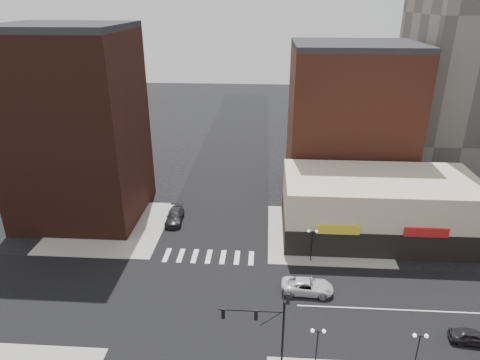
{
  "coord_description": "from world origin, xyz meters",
  "views": [
    {
      "loc": [
        6.5,
        -35.0,
        28.65
      ],
      "look_at": [
        3.79,
        6.18,
        11.0
      ],
      "focal_mm": 32.0,
      "sensor_mm": 36.0,
      "label": 1
    }
  ],
  "objects_px": {
    "dark_sedan_north": "(175,216)",
    "street_lamp_ne": "(312,237)",
    "traffic_signal": "(271,319)",
    "dark_sedan_east": "(472,337)",
    "street_lamp_se_b": "(419,344)",
    "street_lamp_se_a": "(318,339)",
    "white_suv": "(307,286)"
  },
  "relations": [
    {
      "from": "street_lamp_se_a",
      "to": "street_lamp_ne",
      "type": "xyz_separation_m",
      "value": [
        1.0,
        16.0,
        0.0
      ]
    },
    {
      "from": "white_suv",
      "to": "street_lamp_ne",
      "type": "bearing_deg",
      "value": -6.1
    },
    {
      "from": "street_lamp_se_a",
      "to": "white_suv",
      "type": "relative_size",
      "value": 0.77
    },
    {
      "from": "street_lamp_se_b",
      "to": "street_lamp_ne",
      "type": "height_order",
      "value": "same"
    },
    {
      "from": "street_lamp_se_b",
      "to": "white_suv",
      "type": "relative_size",
      "value": 0.77
    },
    {
      "from": "white_suv",
      "to": "dark_sedan_east",
      "type": "bearing_deg",
      "value": -111.5
    },
    {
      "from": "traffic_signal",
      "to": "dark_sedan_east",
      "type": "xyz_separation_m",
      "value": [
        18.11,
        3.81,
        -4.3
      ]
    },
    {
      "from": "street_lamp_se_a",
      "to": "dark_sedan_north",
      "type": "height_order",
      "value": "street_lamp_se_a"
    },
    {
      "from": "street_lamp_se_b",
      "to": "white_suv",
      "type": "bearing_deg",
      "value": 127.48
    },
    {
      "from": "street_lamp_ne",
      "to": "dark_sedan_north",
      "type": "distance_m",
      "value": 20.08
    },
    {
      "from": "street_lamp_se_b",
      "to": "street_lamp_se_a",
      "type": "bearing_deg",
      "value": 180.0
    },
    {
      "from": "dark_sedan_north",
      "to": "street_lamp_se_a",
      "type": "bearing_deg",
      "value": -58.28
    },
    {
      "from": "traffic_signal",
      "to": "street_lamp_se_b",
      "type": "distance_m",
      "value": 11.88
    },
    {
      "from": "traffic_signal",
      "to": "street_lamp_ne",
      "type": "height_order",
      "value": "traffic_signal"
    },
    {
      "from": "street_lamp_se_b",
      "to": "dark_sedan_north",
      "type": "xyz_separation_m",
      "value": [
        -24.96,
        24.63,
        -2.51
      ]
    },
    {
      "from": "traffic_signal",
      "to": "dark_sedan_east",
      "type": "height_order",
      "value": "traffic_signal"
    },
    {
      "from": "street_lamp_ne",
      "to": "dark_sedan_east",
      "type": "xyz_separation_m",
      "value": [
        13.35,
        -12.02,
        -2.63
      ]
    },
    {
      "from": "dark_sedan_east",
      "to": "dark_sedan_north",
      "type": "height_order",
      "value": "dark_sedan_north"
    },
    {
      "from": "dark_sedan_east",
      "to": "dark_sedan_north",
      "type": "distance_m",
      "value": 37.51
    },
    {
      "from": "street_lamp_ne",
      "to": "white_suv",
      "type": "distance_m",
      "value": 6.35
    },
    {
      "from": "dark_sedan_north",
      "to": "street_lamp_ne",
      "type": "bearing_deg",
      "value": -28.5
    },
    {
      "from": "traffic_signal",
      "to": "dark_sedan_north",
      "type": "bearing_deg",
      "value": 118.34
    },
    {
      "from": "street_lamp_se_b",
      "to": "dark_sedan_north",
      "type": "distance_m",
      "value": 35.16
    },
    {
      "from": "street_lamp_ne",
      "to": "white_suv",
      "type": "bearing_deg",
      "value": -98.39
    },
    {
      "from": "traffic_signal",
      "to": "dark_sedan_east",
      "type": "distance_m",
      "value": 19.0
    },
    {
      "from": "dark_sedan_north",
      "to": "traffic_signal",
      "type": "bearing_deg",
      "value": -64.48
    },
    {
      "from": "traffic_signal",
      "to": "dark_sedan_north",
      "type": "xyz_separation_m",
      "value": [
        -13.2,
        24.46,
        -4.18
      ]
    },
    {
      "from": "street_lamp_ne",
      "to": "street_lamp_se_a",
      "type": "bearing_deg",
      "value": -93.58
    },
    {
      "from": "street_lamp_ne",
      "to": "dark_sedan_north",
      "type": "relative_size",
      "value": 0.78
    },
    {
      "from": "street_lamp_ne",
      "to": "white_suv",
      "type": "relative_size",
      "value": 0.77
    },
    {
      "from": "traffic_signal",
      "to": "street_lamp_ne",
      "type": "xyz_separation_m",
      "value": [
        4.76,
        15.83,
        -1.67
      ]
    },
    {
      "from": "street_lamp_se_b",
      "to": "dark_sedan_north",
      "type": "bearing_deg",
      "value": 135.38
    }
  ]
}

